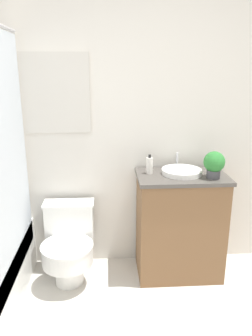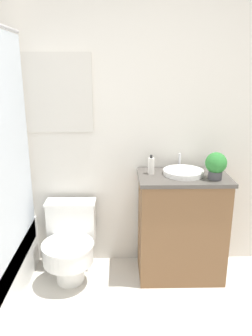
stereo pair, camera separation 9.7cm
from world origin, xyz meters
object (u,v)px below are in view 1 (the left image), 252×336
object	(u,v)px
toilet	(69,244)
soap_bottle	(150,165)
potted_plant	(214,164)
sink	(182,171)

from	to	relation	value
toilet	soap_bottle	bearing A→B (deg)	6.86
toilet	potted_plant	xyz separation A→B (m)	(1.15, -0.06, 0.69)
potted_plant	toilet	bearing A→B (deg)	176.86
toilet	potted_plant	bearing A→B (deg)	-3.14
sink	potted_plant	world-z (taller)	potted_plant
toilet	soap_bottle	size ratio (longest dim) A/B	4.05
soap_bottle	potted_plant	world-z (taller)	potted_plant
soap_bottle	potted_plant	bearing A→B (deg)	-16.67
toilet	sink	bearing A→B (deg)	3.26
sink	potted_plant	xyz separation A→B (m)	(0.22, -0.12, 0.10)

